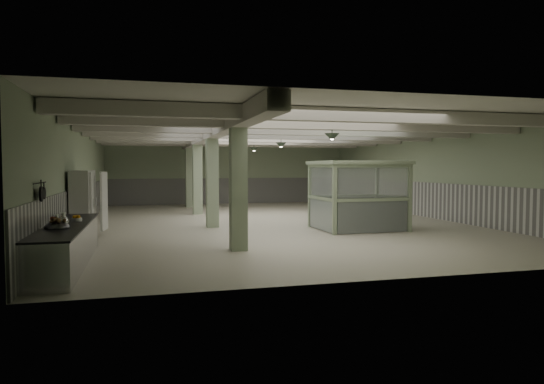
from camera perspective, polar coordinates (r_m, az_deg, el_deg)
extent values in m
plane|color=beige|center=(19.14, 0.03, -3.55)|extent=(20.00, 20.00, 0.00)
cube|color=white|center=(19.06, 0.03, 7.26)|extent=(14.00, 20.00, 0.02)
cube|color=#96A685|center=(28.79, -5.07, 2.23)|extent=(14.00, 0.02, 3.60)
cube|color=#96A685|center=(9.69, 15.31, 0.63)|extent=(14.00, 0.02, 3.60)
cube|color=#96A685|center=(18.51, -21.43, 1.61)|extent=(0.02, 20.00, 3.60)
cube|color=#96A685|center=(21.87, 18.06, 1.85)|extent=(0.02, 20.00, 3.60)
cube|color=silver|center=(18.56, -21.29, -1.63)|extent=(0.05, 19.90, 1.50)
cube|color=silver|center=(21.91, 17.96, -0.90)|extent=(0.05, 19.90, 1.50)
cube|color=silver|center=(28.80, -5.05, 0.14)|extent=(13.90, 0.05, 1.50)
cube|color=beige|center=(18.57, -7.50, 6.67)|extent=(0.45, 19.90, 0.40)
cube|color=beige|center=(11.98, 9.34, 8.89)|extent=(13.90, 0.35, 0.32)
cube|color=beige|center=(14.29, 5.21, 7.95)|extent=(13.90, 0.35, 0.32)
cube|color=beige|center=(16.65, 2.24, 7.26)|extent=(13.90, 0.35, 0.32)
cube|color=beige|center=(19.05, 0.03, 6.72)|extent=(13.90, 0.35, 0.32)
cube|color=beige|center=(21.47, -1.69, 6.30)|extent=(13.90, 0.35, 0.32)
cube|color=beige|center=(23.91, -3.05, 5.96)|extent=(13.90, 0.35, 0.32)
cube|color=beige|center=(26.36, -4.16, 5.68)|extent=(13.90, 0.35, 0.32)
cube|color=#9AAC8B|center=(12.61, -4.00, 1.25)|extent=(0.42, 0.42, 3.60)
cube|color=#9AAC8B|center=(17.54, -7.05, 1.73)|extent=(0.42, 0.42, 3.60)
cube|color=#9AAC8B|center=(22.51, -8.77, 1.99)|extent=(0.42, 0.42, 3.60)
cube|color=#9AAC8B|center=(26.49, -9.67, 2.13)|extent=(0.42, 0.42, 3.60)
cylinder|color=black|center=(10.98, -25.65, 0.97)|extent=(0.02, 1.20, 0.02)
cone|color=#314130|center=(14.44, 7.08, 6.42)|extent=(0.44, 0.44, 0.22)
cone|color=#314130|center=(19.64, 1.07, 5.53)|extent=(0.44, 0.44, 0.22)
cone|color=#314130|center=(24.49, -2.14, 5.03)|extent=(0.44, 0.44, 0.22)
cube|color=silver|center=(11.63, -23.04, -5.86)|extent=(0.85, 5.06, 0.88)
cube|color=black|center=(11.58, -23.09, -3.65)|extent=(0.89, 5.10, 0.04)
cylinder|color=#B2B2B7|center=(12.17, -21.99, -3.07)|extent=(0.31, 0.31, 0.08)
cylinder|color=black|center=(10.85, -25.50, -0.21)|extent=(0.04, 0.31, 0.31)
cylinder|color=black|center=(11.12, -25.24, -0.14)|extent=(0.03, 0.24, 0.24)
cube|color=silver|center=(15.64, -21.32, -1.64)|extent=(0.53, 2.13, 1.95)
cube|color=silver|center=(15.13, -20.42, -1.77)|extent=(0.06, 0.80, 1.85)
cube|color=silver|center=(16.17, -19.62, -1.46)|extent=(0.17, 0.80, 1.85)
cube|color=silver|center=(15.13, -20.27, -1.77)|extent=(0.02, 0.05, 0.30)
cube|color=silver|center=(16.09, -19.93, -1.49)|extent=(0.02, 0.05, 0.30)
cube|color=#94A785|center=(15.54, 7.38, -0.92)|extent=(0.12, 0.12, 2.26)
cube|color=#94A785|center=(17.63, 4.49, -0.44)|extent=(0.12, 0.12, 2.26)
cube|color=#94A785|center=(16.79, 15.90, -0.72)|extent=(0.12, 0.12, 2.26)
cube|color=#94A785|center=(18.74, 12.27, -0.30)|extent=(0.12, 0.12, 2.26)
cube|color=#94A785|center=(17.09, 10.09, 3.40)|extent=(3.00, 2.56, 0.12)
cube|color=silver|center=(16.17, 11.78, -2.86)|extent=(2.51, 0.11, 1.05)
cube|color=silver|center=(16.09, 11.83, 1.50)|extent=(2.51, 0.11, 1.22)
cube|color=silver|center=(18.19, 8.49, -2.18)|extent=(2.51, 0.11, 1.05)
cube|color=silver|center=(18.12, 8.52, 1.69)|extent=(2.51, 0.11, 1.22)
cube|color=silver|center=(16.63, 5.83, -2.65)|extent=(0.10, 2.06, 1.05)
cube|color=silver|center=(16.55, 5.85, 1.59)|extent=(0.10, 2.06, 1.22)
cube|color=silver|center=(17.80, 13.96, -2.35)|extent=(0.10, 2.06, 1.05)
cube|color=silver|center=(17.73, 14.01, 1.61)|extent=(0.10, 2.06, 1.22)
cube|color=#555648|center=(17.65, 14.96, -2.31)|extent=(0.48, 0.60, 1.16)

